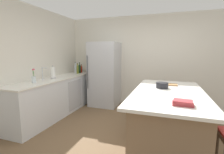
{
  "coord_description": "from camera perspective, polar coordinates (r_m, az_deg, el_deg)",
  "views": [
    {
      "loc": [
        0.53,
        -2.61,
        1.54
      ],
      "look_at": [
        -0.66,
        0.87,
        1.0
      ],
      "focal_mm": 26.35,
      "sensor_mm": 36.0,
      "label": 1
    }
  ],
  "objects": [
    {
      "name": "cutting_board",
      "position": [
        3.38,
        18.98,
        -2.45
      ],
      "size": [
        0.33,
        0.2,
        0.02
      ],
      "color": "#9E7042",
      "rests_on": "kitchen_island"
    },
    {
      "name": "wine_bottle",
      "position": [
        5.14,
        -11.17,
        2.85
      ],
      "size": [
        0.07,
        0.07,
        0.32
      ],
      "color": "#19381E",
      "rests_on": "counter_run_left"
    },
    {
      "name": "hot_sauce_bottle",
      "position": [
        5.22,
        -10.59,
        2.44
      ],
      "size": [
        0.04,
        0.04,
        0.2
      ],
      "color": "red",
      "rests_on": "counter_run_left"
    },
    {
      "name": "refrigerator",
      "position": [
        4.82,
        -2.56,
        0.93
      ],
      "size": [
        0.8,
        0.77,
        1.84
      ],
      "color": "#B7BABF",
      "rests_on": "ground_plane"
    },
    {
      "name": "kitchen_island",
      "position": [
        2.96,
        18.61,
        -13.38
      ],
      "size": [
        1.1,
        2.11,
        0.93
      ],
      "color": "#7A6047",
      "rests_on": "ground_plane"
    },
    {
      "name": "soda_bottle",
      "position": [
        5.1,
        -12.53,
        2.86
      ],
      "size": [
        0.07,
        0.07,
        0.33
      ],
      "color": "silver",
      "rests_on": "counter_run_left"
    },
    {
      "name": "wall_rear",
      "position": [
        4.9,
        12.75,
        5.34
      ],
      "size": [
        6.0,
        0.1,
        2.6
      ],
      "primitive_type": "cube",
      "color": "silver",
      "rests_on": "ground_plane"
    },
    {
      "name": "mixing_bowl",
      "position": [
        3.04,
        17.0,
        -2.76
      ],
      "size": [
        0.21,
        0.21,
        0.1
      ],
      "color": "black",
      "rests_on": "kitchen_island"
    },
    {
      "name": "vinegar_bottle",
      "position": [
        5.33,
        -10.52,
        2.74
      ],
      "size": [
        0.06,
        0.06,
        0.25
      ],
      "color": "#994C23",
      "rests_on": "counter_run_left"
    },
    {
      "name": "cookbook_stack",
      "position": [
        2.15,
        23.36,
        -8.22
      ],
      "size": [
        0.23,
        0.18,
        0.06
      ],
      "color": "#A83338",
      "rests_on": "kitchen_island"
    },
    {
      "name": "olive_oil_bottle",
      "position": [
        4.95,
        -11.84,
        2.59
      ],
      "size": [
        0.06,
        0.06,
        0.31
      ],
      "color": "olive",
      "rests_on": "counter_run_left"
    },
    {
      "name": "counter_run_left",
      "position": [
        4.38,
        -18.6,
        -6.29
      ],
      "size": [
        0.66,
        2.77,
        0.93
      ],
      "color": "silver",
      "rests_on": "ground_plane"
    },
    {
      "name": "flower_vase",
      "position": [
        3.75,
        -25.51,
        -0.37
      ],
      "size": [
        0.09,
        0.09,
        0.29
      ],
      "color": "silver",
      "rests_on": "counter_run_left"
    },
    {
      "name": "wall_left",
      "position": [
        3.97,
        -29.84,
        3.77
      ],
      "size": [
        0.1,
        6.0,
        2.6
      ],
      "primitive_type": "cube",
      "color": "silver",
      "rests_on": "ground_plane"
    },
    {
      "name": "ground_plane",
      "position": [
        3.08,
        6.94,
        -21.74
      ],
      "size": [
        7.2,
        7.2,
        0.0
      ],
      "primitive_type": "plane",
      "color": "brown"
    },
    {
      "name": "sink_faucet",
      "position": [
        4.01,
        -22.84,
        1.21
      ],
      "size": [
        0.15,
        0.05,
        0.3
      ],
      "color": "silver",
      "rests_on": "counter_run_left"
    },
    {
      "name": "paper_towel_roll",
      "position": [
        4.23,
        -19.81,
        1.38
      ],
      "size": [
        0.14,
        0.14,
        0.31
      ],
      "color": "gray",
      "rests_on": "counter_run_left"
    }
  ]
}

